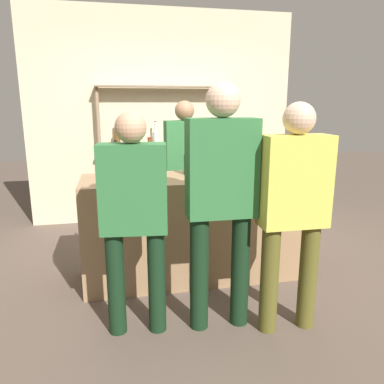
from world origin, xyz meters
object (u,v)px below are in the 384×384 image
Objects in this scene: customer_right at (294,204)px; customer_center at (221,191)px; server_behind_counter at (185,162)px; customer_left at (134,210)px; counter_bottle_0 at (150,160)px; counter_bottle_1 at (116,164)px; ice_bucket at (209,162)px; counter_bottle_3 at (188,162)px; counter_bottle_2 at (232,165)px; cork_jar at (240,164)px; wine_glass at (232,160)px.

customer_center is at bearing 74.66° from customer_right.
server_behind_counter reaches higher than customer_right.
counter_bottle_0 is at bearing -5.89° from customer_left.
counter_bottle_1 is at bearing -45.38° from server_behind_counter.
server_behind_counter reaches higher than ice_bucket.
counter_bottle_0 is 0.32m from counter_bottle_1.
counter_bottle_3 is at bearing 152.39° from ice_bucket.
customer_right is (0.86, -1.12, -0.16)m from counter_bottle_0.
counter_bottle_1 reaches higher than counter_bottle_2.
customer_left reaches higher than ice_bucket.
cork_jar is (1.17, 0.16, -0.06)m from counter_bottle_1.
ice_bucket is 0.39m from cork_jar.
counter_bottle_1 is 0.21× the size of server_behind_counter.
counter_bottle_1 is 0.20× the size of customer_center.
customer_right reaches higher than wine_glass.
customer_center is (-0.47, 0.14, 0.08)m from customer_right.
customer_left is (-0.98, -0.93, -0.17)m from wine_glass.
ice_bucket is (-0.25, -0.10, 0.00)m from wine_glass.
counter_bottle_3 is 0.18× the size of customer_center.
customer_left is (-0.73, -0.82, -0.18)m from ice_bucket.
customer_left is at bearing 81.08° from customer_right.
counter_bottle_3 is 0.53m from cork_jar.
server_behind_counter is (-0.06, 0.82, -0.12)m from ice_bucket.
server_behind_counter is (-0.40, 1.83, 0.02)m from customer_right.
wine_glass is (1.07, 0.10, -0.01)m from counter_bottle_1.
customer_center reaches higher than counter_bottle_2.
customer_right is 0.50m from customer_center.
counter_bottle_3 is 0.19× the size of customer_right.
cork_jar is 1.13m from customer_center.
customer_center is at bearing -111.53° from wine_glass.
customer_center reaches higher than server_behind_counter.
customer_center is at bearing -115.29° from cork_jar.
customer_left is (-0.66, -1.65, -0.05)m from server_behind_counter.
ice_bucket is 1.11m from customer_left.
counter_bottle_0 is at bearing 156.38° from counter_bottle_2.
counter_bottle_3 is at bearing 25.82° from customer_right.
counter_bottle_3 reaches higher than ice_bucket.
server_behind_counter reaches higher than cork_jar.
counter_bottle_1 is (-0.30, -0.12, -0.01)m from counter_bottle_0.
customer_left is (-0.55, -0.91, -0.17)m from counter_bottle_3.
customer_center is (-0.38, -0.97, -0.06)m from wine_glass.
cork_jar is at bearing 7.02° from counter_bottle_3.
counter_bottle_2 reaches higher than counter_bottle_3.
wine_glass is at bearing 1.69° from counter_bottle_3.
cork_jar is (0.53, 0.06, -0.05)m from counter_bottle_3.
counter_bottle_0 reaches higher than cork_jar.
customer_left is 0.61m from customer_center.
counter_bottle_2 is at bearing -22.19° from customer_center.
counter_bottle_1 is 1.13m from server_behind_counter.
customer_right is at bearing -93.28° from customer_left.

